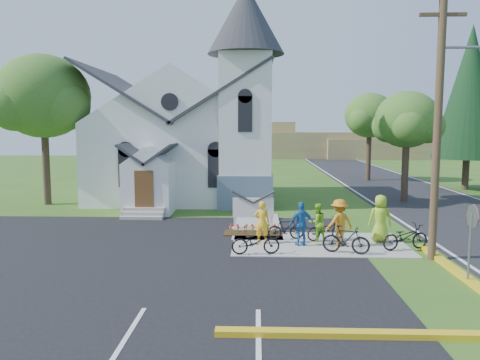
{
  "coord_description": "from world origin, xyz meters",
  "views": [
    {
      "loc": [
        -1.07,
        -18.25,
        4.76
      ],
      "look_at": [
        -1.88,
        5.0,
        2.14
      ],
      "focal_mm": 35.0,
      "sensor_mm": 36.0,
      "label": 1
    }
  ],
  "objects_px": {
    "bike_1": "(286,229)",
    "bike_3": "(346,239)",
    "church_sign": "(253,208)",
    "cyclist_2": "(301,224)",
    "stop_sign": "(472,227)",
    "bike_0": "(256,242)",
    "utility_pole": "(440,109)",
    "cyclist_4": "(380,218)",
    "bike_2": "(326,229)",
    "cyclist_3": "(339,223)",
    "cyclist_0": "(262,222)",
    "bike_4": "(405,237)",
    "cyclist_1": "(317,222)"
  },
  "relations": [
    {
      "from": "church_sign",
      "to": "cyclist_2",
      "type": "bearing_deg",
      "value": -57.17
    },
    {
      "from": "cyclist_0",
      "to": "bike_0",
      "type": "distance_m",
      "value": 1.75
    },
    {
      "from": "bike_0",
      "to": "bike_4",
      "type": "xyz_separation_m",
      "value": [
        5.78,
        0.85,
        0.03
      ]
    },
    {
      "from": "cyclist_0",
      "to": "bike_4",
      "type": "relative_size",
      "value": 0.9
    },
    {
      "from": "stop_sign",
      "to": "cyclist_3",
      "type": "relative_size",
      "value": 1.32
    },
    {
      "from": "stop_sign",
      "to": "bike_0",
      "type": "distance_m",
      "value": 7.28
    },
    {
      "from": "church_sign",
      "to": "cyclist_3",
      "type": "distance_m",
      "value": 4.61
    },
    {
      "from": "stop_sign",
      "to": "cyclist_2",
      "type": "bearing_deg",
      "value": 136.93
    },
    {
      "from": "cyclist_2",
      "to": "bike_3",
      "type": "height_order",
      "value": "cyclist_2"
    },
    {
      "from": "bike_3",
      "to": "cyclist_4",
      "type": "relative_size",
      "value": 0.9
    },
    {
      "from": "cyclist_0",
      "to": "church_sign",
      "type": "bearing_deg",
      "value": -73.55
    },
    {
      "from": "church_sign",
      "to": "cyclist_2",
      "type": "distance_m",
      "value": 3.59
    },
    {
      "from": "church_sign",
      "to": "stop_sign",
      "type": "bearing_deg",
      "value": -48.12
    },
    {
      "from": "stop_sign",
      "to": "bike_0",
      "type": "xyz_separation_m",
      "value": [
        -6.51,
        3.0,
        -1.26
      ]
    },
    {
      "from": "church_sign",
      "to": "bike_0",
      "type": "bearing_deg",
      "value": -88.41
    },
    {
      "from": "church_sign",
      "to": "cyclist_0",
      "type": "height_order",
      "value": "cyclist_0"
    },
    {
      "from": "utility_pole",
      "to": "stop_sign",
      "type": "height_order",
      "value": "utility_pole"
    },
    {
      "from": "church_sign",
      "to": "utility_pole",
      "type": "bearing_deg",
      "value": -35.6
    },
    {
      "from": "bike_0",
      "to": "bike_2",
      "type": "height_order",
      "value": "bike_0"
    },
    {
      "from": "cyclist_4",
      "to": "utility_pole",
      "type": "bearing_deg",
      "value": 119.0
    },
    {
      "from": "utility_pole",
      "to": "cyclist_4",
      "type": "bearing_deg",
      "value": 118.97
    },
    {
      "from": "bike_0",
      "to": "cyclist_1",
      "type": "bearing_deg",
      "value": -57.26
    },
    {
      "from": "cyclist_3",
      "to": "cyclist_2",
      "type": "bearing_deg",
      "value": -25.96
    },
    {
      "from": "cyclist_3",
      "to": "bike_4",
      "type": "xyz_separation_m",
      "value": [
        2.45,
        -0.5,
        -0.44
      ]
    },
    {
      "from": "church_sign",
      "to": "bike_0",
      "type": "height_order",
      "value": "church_sign"
    },
    {
      "from": "stop_sign",
      "to": "cyclist_0",
      "type": "relative_size",
      "value": 1.43
    },
    {
      "from": "bike_3",
      "to": "church_sign",
      "type": "bearing_deg",
      "value": 56.8
    },
    {
      "from": "bike_1",
      "to": "cyclist_4",
      "type": "distance_m",
      "value": 3.91
    },
    {
      "from": "stop_sign",
      "to": "cyclist_2",
      "type": "relative_size",
      "value": 1.41
    },
    {
      "from": "church_sign",
      "to": "cyclist_3",
      "type": "height_order",
      "value": "cyclist_3"
    },
    {
      "from": "bike_4",
      "to": "utility_pole",
      "type": "bearing_deg",
      "value": -166.14
    },
    {
      "from": "bike_0",
      "to": "bike_4",
      "type": "relative_size",
      "value": 0.94
    },
    {
      "from": "bike_0",
      "to": "bike_2",
      "type": "xyz_separation_m",
      "value": [
        2.95,
        2.32,
        -0.01
      ]
    },
    {
      "from": "bike_1",
      "to": "cyclist_2",
      "type": "distance_m",
      "value": 1.2
    },
    {
      "from": "utility_pole",
      "to": "cyclist_1",
      "type": "height_order",
      "value": "utility_pole"
    },
    {
      "from": "cyclist_4",
      "to": "bike_0",
      "type": "bearing_deg",
      "value": 22.02
    },
    {
      "from": "bike_1",
      "to": "bike_3",
      "type": "bearing_deg",
      "value": -141.34
    },
    {
      "from": "church_sign",
      "to": "cyclist_4",
      "type": "distance_m",
      "value": 5.74
    },
    {
      "from": "cyclist_2",
      "to": "bike_2",
      "type": "relative_size",
      "value": 0.99
    },
    {
      "from": "church_sign",
      "to": "cyclist_0",
      "type": "distance_m",
      "value": 2.75
    },
    {
      "from": "bike_0",
      "to": "cyclist_2",
      "type": "height_order",
      "value": "cyclist_2"
    },
    {
      "from": "cyclist_3",
      "to": "bike_3",
      "type": "bearing_deg",
      "value": 68.83
    },
    {
      "from": "cyclist_0",
      "to": "cyclist_2",
      "type": "distance_m",
      "value": 1.6
    },
    {
      "from": "cyclist_3",
      "to": "bike_4",
      "type": "bearing_deg",
      "value": 144.1
    },
    {
      "from": "utility_pole",
      "to": "bike_3",
      "type": "xyz_separation_m",
      "value": [
        -3.05,
        0.53,
        -4.82
      ]
    },
    {
      "from": "church_sign",
      "to": "cyclist_0",
      "type": "relative_size",
      "value": 1.27
    },
    {
      "from": "church_sign",
      "to": "bike_0",
      "type": "xyz_separation_m",
      "value": [
        0.12,
        -4.4,
        -0.5
      ]
    },
    {
      "from": "cyclist_1",
      "to": "cyclist_2",
      "type": "xyz_separation_m",
      "value": [
        -0.73,
        -0.78,
        0.1
      ]
    },
    {
      "from": "utility_pole",
      "to": "bike_0",
      "type": "relative_size",
      "value": 5.54
    },
    {
      "from": "bike_4",
      "to": "cyclist_0",
      "type": "bearing_deg",
      "value": 65.17
    }
  ]
}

